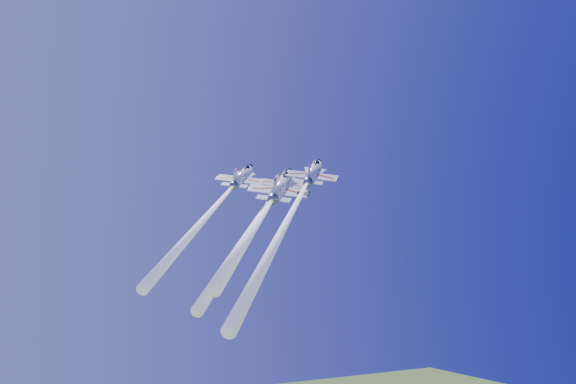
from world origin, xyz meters
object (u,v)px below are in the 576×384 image
jet_slot (263,214)px  jet_right (291,215)px  jet_lead (258,218)px  jet_left (213,209)px

jet_slot → jet_right: bearing=-30.1°
jet_lead → jet_slot: size_ratio=1.37×
jet_lead → jet_left: size_ratio=1.15×
jet_left → jet_slot: bearing=-6.9°
jet_lead → jet_left: bearing=-145.9°
jet_right → jet_slot: bearing=149.9°
jet_right → jet_lead: bearing=128.6°
jet_left → jet_lead: bearing=34.1°
jet_left → jet_right: jet_right is taller
jet_right → jet_slot: size_ratio=1.49×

